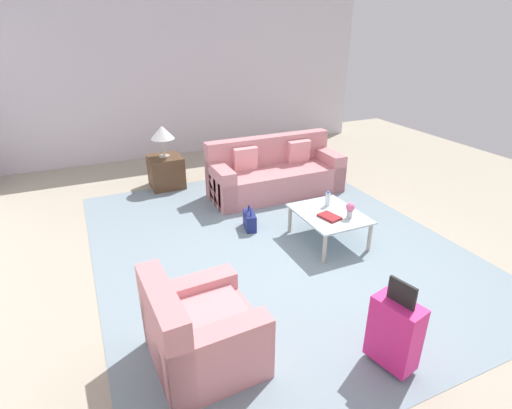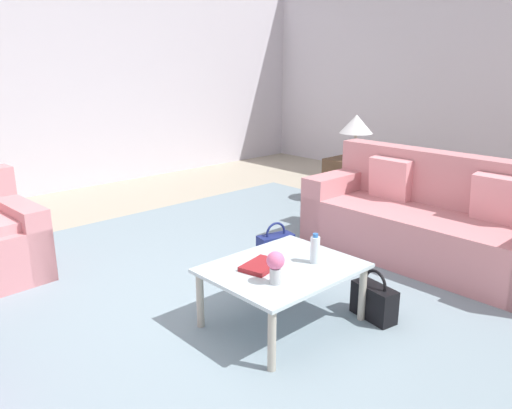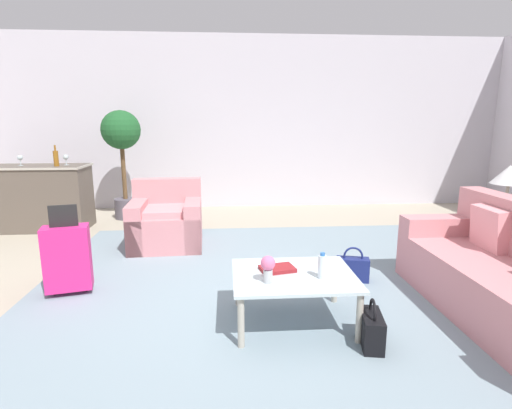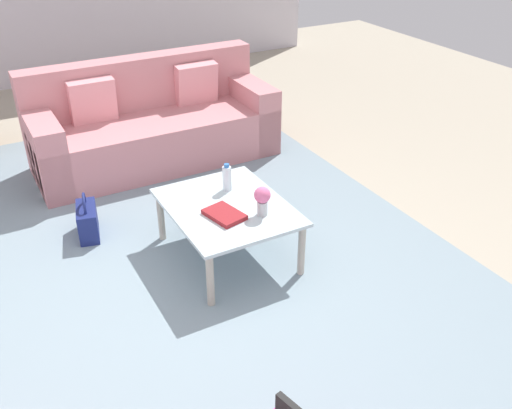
{
  "view_description": "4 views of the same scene",
  "coord_description": "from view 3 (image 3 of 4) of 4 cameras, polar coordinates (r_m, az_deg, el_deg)",
  "views": [
    {
      "loc": [
        -3.43,
        2.27,
        2.67
      ],
      "look_at": [
        0.54,
        0.48,
        0.66
      ],
      "focal_mm": 28.0,
      "sensor_mm": 36.0,
      "label": 1
    },
    {
      "loc": [
        -1.78,
        -2.59,
        1.71
      ],
      "look_at": [
        0.34,
        -0.3,
        0.8
      ],
      "focal_mm": 35.0,
      "sensor_mm": 36.0,
      "label": 2
    },
    {
      "loc": [
        -0.11,
        -3.43,
        1.59
      ],
      "look_at": [
        0.17,
        0.44,
        0.78
      ],
      "focal_mm": 28.0,
      "sensor_mm": 36.0,
      "label": 3
    },
    {
      "loc": [
        -2.62,
        0.94,
        2.37
      ],
      "look_at": [
        -0.18,
        -0.41,
        0.74
      ],
      "focal_mm": 40.0,
      "sensor_mm": 36.0,
      "label": 4
    }
  ],
  "objects": [
    {
      "name": "ground_plane",
      "position": [
        3.78,
        -2.14,
        -13.05
      ],
      "size": [
        12.0,
        12.0,
        0.0
      ],
      "primitive_type": "plane",
      "color": "#A89E89"
    },
    {
      "name": "wall_back",
      "position": [
        7.49,
        -3.38,
        11.51
      ],
      "size": [
        10.24,
        0.12,
        3.1
      ],
      "primitive_type": "cube",
      "color": "silver",
      "rests_on": "ground"
    },
    {
      "name": "area_rug",
      "position": [
        4.02,
        6.49,
        -11.47
      ],
      "size": [
        5.2,
        4.4,
        0.01
      ],
      "primitive_type": "cube",
      "color": "gray",
      "rests_on": "ground"
    },
    {
      "name": "armchair",
      "position": [
        5.32,
        -12.61,
        -2.56
      ],
      "size": [
        0.93,
        0.89,
        0.84
      ],
      "color": "#C67F84",
      "rests_on": "ground"
    },
    {
      "name": "coffee_table",
      "position": [
        3.22,
        5.4,
        -10.65
      ],
      "size": [
        0.96,
        0.77,
        0.41
      ],
      "color": "silver",
      "rests_on": "ground"
    },
    {
      "name": "water_bottle",
      "position": [
        3.11,
        9.43,
        -8.72
      ],
      "size": [
        0.06,
        0.06,
        0.2
      ],
      "color": "silver",
      "rests_on": "coffee_table"
    },
    {
      "name": "coffee_table_book",
      "position": [
        3.25,
        3.07,
        -9.15
      ],
      "size": [
        0.3,
        0.24,
        0.03
      ],
      "primitive_type": "cube",
      "rotation": [
        0.0,
        0.0,
        0.23
      ],
      "color": "maroon",
      "rests_on": "coffee_table"
    },
    {
      "name": "flower_vase",
      "position": [
        2.99,
        1.72,
        -8.85
      ],
      "size": [
        0.11,
        0.11,
        0.21
      ],
      "color": "#B2B7BC",
      "rests_on": "coffee_table"
    },
    {
      "name": "side_table",
      "position": [
        5.69,
        31.69,
        -3.36
      ],
      "size": [
        0.56,
        0.56,
        0.55
      ],
      "primitive_type": "cube",
      "color": "#513823",
      "rests_on": "ground"
    },
    {
      "name": "table_lamp",
      "position": [
        5.57,
        32.45,
        3.51
      ],
      "size": [
        0.4,
        0.4,
        0.54
      ],
      "color": "#ADA899",
      "rests_on": "side_table"
    },
    {
      "name": "bar_console",
      "position": [
        6.82,
        -30.09,
        0.96
      ],
      "size": [
        1.83,
        0.67,
        0.96
      ],
      "color": "brown",
      "rests_on": "ground"
    },
    {
      "name": "wine_glass_left_of_centre",
      "position": [
        6.74,
        -30.64,
        5.72
      ],
      "size": [
        0.08,
        0.08,
        0.15
      ],
      "color": "silver",
      "rests_on": "bar_console"
    },
    {
      "name": "wine_glass_right_of_centre",
      "position": [
        6.52,
        -25.53,
        6.06
      ],
      "size": [
        0.08,
        0.08,
        0.15
      ],
      "color": "silver",
      "rests_on": "bar_console"
    },
    {
      "name": "wine_bottle_amber",
      "position": [
        6.41,
        -26.67,
        5.95
      ],
      "size": [
        0.07,
        0.07,
        0.3
      ],
      "color": "brown",
      "rests_on": "bar_console"
    },
    {
      "name": "suitcase_magenta",
      "position": [
        4.11,
        -25.35,
        -6.8
      ],
      "size": [
        0.44,
        0.31,
        0.85
      ],
      "color": "#D12375",
      "rests_on": "ground"
    },
    {
      "name": "handbag_navy",
      "position": [
        4.2,
        13.63,
        -8.89
      ],
      "size": [
        0.34,
        0.21,
        0.36
      ],
      "color": "navy",
      "rests_on": "ground"
    },
    {
      "name": "handbag_black",
      "position": [
        3.11,
        16.17,
        -16.71
      ],
      "size": [
        0.19,
        0.34,
        0.36
      ],
      "color": "black",
      "rests_on": "ground"
    },
    {
      "name": "potted_ficus",
      "position": [
        6.85,
        -18.63,
        8.33
      ],
      "size": [
        0.62,
        0.62,
        1.76
      ],
      "color": "#514C56",
      "rests_on": "ground"
    }
  ]
}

